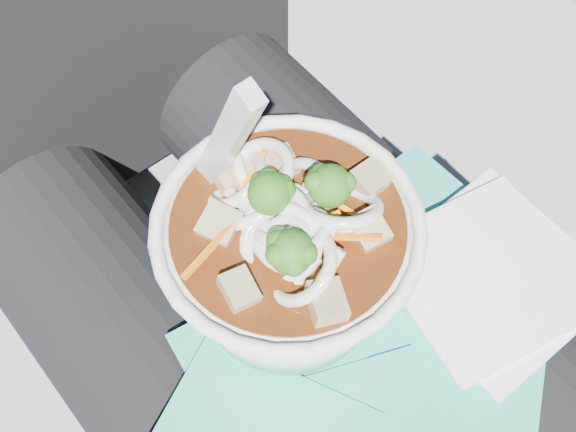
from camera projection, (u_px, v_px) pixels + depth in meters
stone_ledge at (218, 352)px, 0.93m from camera, size 1.06×0.62×0.49m
lap at (307, 346)px, 0.60m from camera, size 0.33×0.48×0.14m
person_body at (231, 250)px, 0.62m from camera, size 0.34×0.94×1.02m
plastic_bag at (342, 379)px, 0.51m from camera, size 0.34×0.33×0.02m
napkins at (490, 276)px, 0.53m from camera, size 0.14×0.14×0.01m
udon_bowl at (287, 251)px, 0.48m from camera, size 0.17×0.17×0.21m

